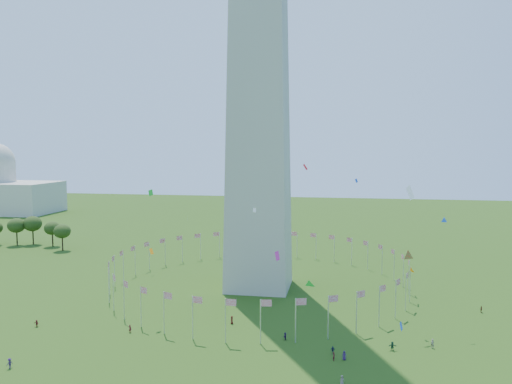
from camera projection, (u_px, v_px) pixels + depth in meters
ground at (213, 364)px, 89.24m from camera, size 600.00×600.00×0.00m
flag_ring at (259, 271)px, 137.89m from camera, size 80.24×80.24×9.00m
crowd at (254, 369)px, 85.60m from camera, size 100.24×68.01×1.92m
kites_aloft at (314, 246)px, 106.90m from camera, size 104.65×75.63×31.20m
tree_line_west at (13, 233)px, 196.13m from camera, size 54.88×15.46×11.12m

